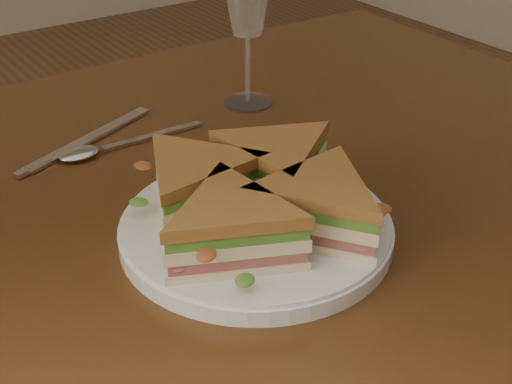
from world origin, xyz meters
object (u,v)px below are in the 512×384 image
spoon (97,150)px  knife (82,143)px  table (193,262)px  sandwich_wedges (256,197)px  plate (256,230)px

spoon → knife: size_ratio=0.90×
table → sandwich_wedges: 0.19m
plate → sandwich_wedges: size_ratio=0.88×
plate → spoon: size_ratio=1.41×
sandwich_wedges → table: bearing=92.5°
sandwich_wedges → spoon: size_ratio=1.60×
table → knife: 0.20m
plate → knife: (-0.06, 0.28, -0.01)m
knife → table: bearing=-93.8°
plate → sandwich_wedges: bearing=86.4°
plate → knife: bearing=102.1°
table → plate: size_ratio=4.63×
knife → sandwich_wedges: bearing=-100.6°
table → plate: 0.16m
plate → knife: size_ratio=1.28×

